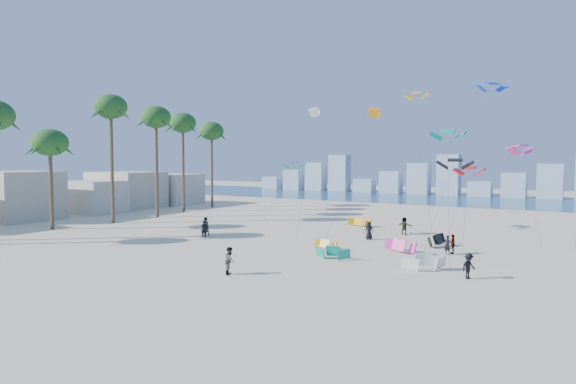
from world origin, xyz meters
The scene contains 10 objects.
ground centered at (0.00, 0.00, 0.00)m, with size 220.00×220.00×0.00m, color beige.
ocean centered at (0.00, 72.00, 0.01)m, with size 220.00×220.00×0.00m, color navy.
kitesurfer_near centered at (-4.65, 13.13, 0.82)m, with size 0.60×0.39×1.65m, color black.
kitesurfer_mid centered at (6.86, 2.40, 0.90)m, with size 0.88×0.68×1.80m, color gray.
kitesurfers_far centered at (10.07, 17.58, 0.85)m, with size 26.77×16.91×1.84m.
grounded_kites centered at (12.64, 16.24, 0.48)m, with size 15.55×19.66×1.03m.
flying_kites centered at (15.41, 23.69, 11.61)m, with size 29.00×24.41×15.62m.
palm_row centered at (-22.18, 16.17, 11.59)m, with size 7.49×44.80×15.01m.
beachfront_buildings centered at (-33.69, 20.82, 2.67)m, with size 11.50×43.00×6.00m.
distant_skyline centered at (-1.19, 82.00, 3.09)m, with size 85.00×3.00×8.40m.
Camera 1 is at (27.06, -23.30, 7.59)m, focal length 31.33 mm.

